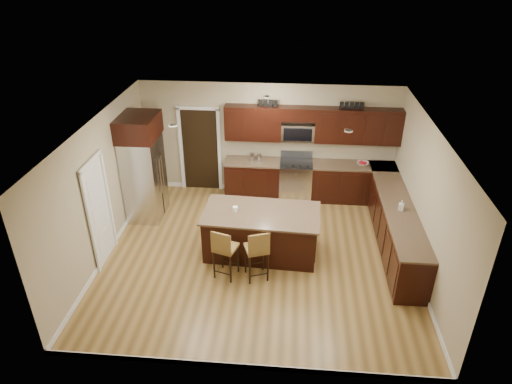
# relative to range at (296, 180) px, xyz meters

# --- Properties ---
(floor) EXTENTS (6.00, 6.00, 0.00)m
(floor) POSITION_rel_range_xyz_m (-0.68, -2.45, -0.47)
(floor) COLOR olive
(floor) RESTS_ON ground
(ceiling) EXTENTS (6.00, 6.00, 0.00)m
(ceiling) POSITION_rel_range_xyz_m (-0.68, -2.45, 2.23)
(ceiling) COLOR silver
(ceiling) RESTS_ON wall_back
(wall_back) EXTENTS (6.00, 0.00, 6.00)m
(wall_back) POSITION_rel_range_xyz_m (-0.68, 0.30, 0.88)
(wall_back) COLOR tan
(wall_back) RESTS_ON floor
(wall_left) EXTENTS (0.00, 5.50, 5.50)m
(wall_left) POSITION_rel_range_xyz_m (-3.68, -2.45, 0.88)
(wall_left) COLOR tan
(wall_left) RESTS_ON floor
(wall_right) EXTENTS (0.00, 5.50, 5.50)m
(wall_right) POSITION_rel_range_xyz_m (2.32, -2.45, 0.88)
(wall_right) COLOR tan
(wall_right) RESTS_ON floor
(base_cabinets) EXTENTS (4.02, 3.96, 0.92)m
(base_cabinets) POSITION_rel_range_xyz_m (1.22, -1.01, -0.01)
(base_cabinets) COLOR black
(base_cabinets) RESTS_ON floor
(upper_cabinets) EXTENTS (4.00, 0.33, 0.80)m
(upper_cabinets) POSITION_rel_range_xyz_m (0.36, 0.13, 1.37)
(upper_cabinets) COLOR black
(upper_cabinets) RESTS_ON wall_back
(range) EXTENTS (0.76, 0.64, 1.11)m
(range) POSITION_rel_range_xyz_m (0.00, 0.00, 0.00)
(range) COLOR silver
(range) RESTS_ON floor
(microwave) EXTENTS (0.76, 0.31, 0.40)m
(microwave) POSITION_rel_range_xyz_m (0.00, 0.15, 1.15)
(microwave) COLOR silver
(microwave) RESTS_ON upper_cabinets
(doorway) EXTENTS (0.85, 0.03, 2.06)m
(doorway) POSITION_rel_range_xyz_m (-2.33, 0.28, 0.56)
(doorway) COLOR black
(doorway) RESTS_ON floor
(pantry_door) EXTENTS (0.03, 0.80, 2.04)m
(pantry_door) POSITION_rel_range_xyz_m (-3.66, -2.75, 0.55)
(pantry_door) COLOR white
(pantry_door) RESTS_ON floor
(letter_decor) EXTENTS (2.20, 0.03, 0.15)m
(letter_decor) POSITION_rel_range_xyz_m (0.22, 0.13, 1.82)
(letter_decor) COLOR black
(letter_decor) RESTS_ON upper_cabinets
(island) EXTENTS (2.29, 1.28, 0.92)m
(island) POSITION_rel_range_xyz_m (-0.65, -2.31, -0.04)
(island) COLOR black
(island) RESTS_ON floor
(stool_left) EXTENTS (0.48, 0.48, 1.03)m
(stool_left) POSITION_rel_range_xyz_m (-1.25, -3.15, 0.17)
(stool_left) COLOR olive
(stool_left) RESTS_ON floor
(stool_mid) EXTENTS (0.50, 0.50, 1.05)m
(stool_mid) POSITION_rel_range_xyz_m (-0.65, -3.15, 0.18)
(stool_mid) COLOR olive
(stool_mid) RESTS_ON floor
(refrigerator) EXTENTS (0.79, 1.00, 2.35)m
(refrigerator) POSITION_rel_range_xyz_m (-3.30, -1.11, 0.73)
(refrigerator) COLOR silver
(refrigerator) RESTS_ON floor
(floor_mat) EXTENTS (1.09, 0.86, 0.01)m
(floor_mat) POSITION_rel_range_xyz_m (-0.21, -1.17, -0.47)
(floor_mat) COLOR brown
(floor_mat) RESTS_ON floor
(fruit_bowl) EXTENTS (0.32, 0.32, 0.07)m
(fruit_bowl) POSITION_rel_range_xyz_m (1.53, -0.00, 0.48)
(fruit_bowl) COLOR silver
(fruit_bowl) RESTS_ON base_cabinets
(soap_bottle) EXTENTS (0.11, 0.12, 0.21)m
(soap_bottle) POSITION_rel_range_xyz_m (2.02, -1.99, 0.55)
(soap_bottle) COLOR #B2B2B2
(soap_bottle) RESTS_ON base_cabinets
(canister_tall) EXTENTS (0.12, 0.12, 0.20)m
(canister_tall) POSITION_rel_range_xyz_m (-1.05, -0.00, 0.55)
(canister_tall) COLOR silver
(canister_tall) RESTS_ON base_cabinets
(canister_short) EXTENTS (0.11, 0.11, 0.18)m
(canister_short) POSITION_rel_range_xyz_m (-0.87, -0.00, 0.54)
(canister_short) COLOR silver
(canister_short) RESTS_ON base_cabinets
(island_jar) EXTENTS (0.10, 0.10, 0.10)m
(island_jar) POSITION_rel_range_xyz_m (-1.15, -2.31, 0.50)
(island_jar) COLOR white
(island_jar) RESTS_ON island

